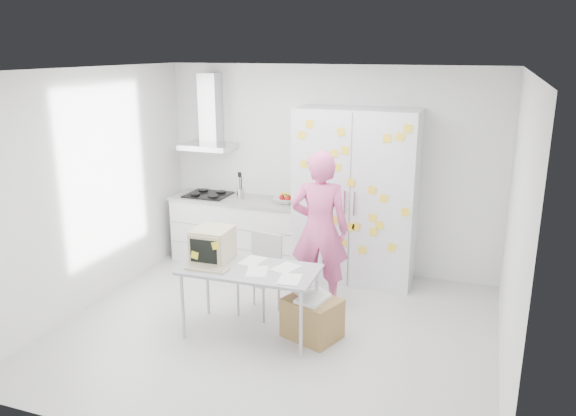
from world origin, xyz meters
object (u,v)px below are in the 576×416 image
(person, at_px, (320,230))
(desk, at_px, (226,256))
(chair, at_px, (262,269))
(cardboard_box, at_px, (312,317))

(person, height_order, desk, person)
(person, xyz_separation_m, chair, (-0.55, -0.41, -0.40))
(desk, bearing_deg, person, 49.82)
(chair, bearing_deg, desk, -100.62)
(desk, height_order, cardboard_box, desk)
(desk, bearing_deg, chair, 68.58)
(person, relative_size, cardboard_box, 2.82)
(desk, height_order, chair, desk)
(person, height_order, cardboard_box, person)
(chair, xyz_separation_m, cardboard_box, (0.72, -0.38, -0.29))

